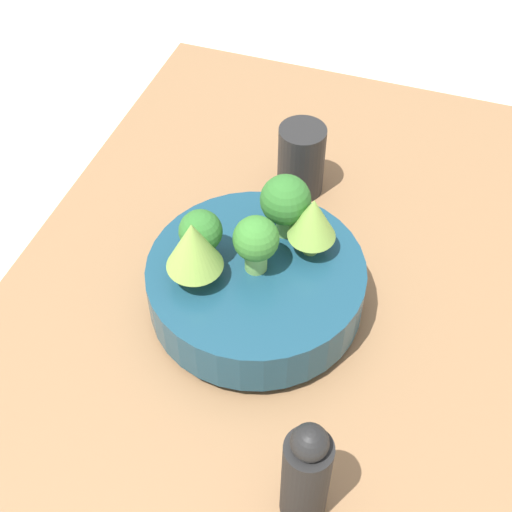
{
  "coord_description": "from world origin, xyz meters",
  "views": [
    {
      "loc": [
        0.54,
        0.14,
        0.73
      ],
      "look_at": [
        0.04,
        -0.03,
        0.12
      ],
      "focal_mm": 50.0,
      "sensor_mm": 36.0,
      "label": 1
    }
  ],
  "objects": [
    {
      "name": "broccoli_floret_left",
      "position": [
        -0.03,
        -0.02,
        0.16
      ],
      "size": [
        0.06,
        0.06,
        0.08
      ],
      "color": "#7AB256",
      "rests_on": "bowl"
    },
    {
      "name": "ground_plane",
      "position": [
        0.0,
        0.0,
        0.0
      ],
      "size": [
        6.0,
        6.0,
        0.0
      ],
      "primitive_type": "plane",
      "color": "beige"
    },
    {
      "name": "table",
      "position": [
        0.0,
        0.0,
        0.02
      ],
      "size": [
        0.97,
        0.7,
        0.03
      ],
      "color": "olive",
      "rests_on": "ground_plane"
    },
    {
      "name": "romanesco_piece_near",
      "position": [
        0.07,
        -0.09,
        0.16
      ],
      "size": [
        0.06,
        0.06,
        0.09
      ],
      "color": "#609347",
      "rests_on": "bowl"
    },
    {
      "name": "broccoli_floret_center",
      "position": [
        0.04,
        -0.03,
        0.15
      ],
      "size": [
        0.05,
        0.05,
        0.07
      ],
      "color": "#7AB256",
      "rests_on": "bowl"
    },
    {
      "name": "broccoli_floret_front",
      "position": [
        0.04,
        -0.09,
        0.15
      ],
      "size": [
        0.05,
        0.05,
        0.07
      ],
      "color": "#609347",
      "rests_on": "bowl"
    },
    {
      "name": "cup",
      "position": [
        -0.19,
        -0.04,
        0.08
      ],
      "size": [
        0.06,
        0.06,
        0.1
      ],
      "color": "black",
      "rests_on": "table"
    },
    {
      "name": "pepper_mill",
      "position": [
        0.26,
        0.09,
        0.1
      ],
      "size": [
        0.05,
        0.05,
        0.15
      ],
      "color": "black",
      "rests_on": "table"
    },
    {
      "name": "romanesco_piece_far",
      "position": [
        -0.01,
        0.02,
        0.16
      ],
      "size": [
        0.06,
        0.06,
        0.08
      ],
      "color": "#6BA34C",
      "rests_on": "bowl"
    },
    {
      "name": "bowl",
      "position": [
        0.04,
        -0.03,
        0.07
      ],
      "size": [
        0.26,
        0.26,
        0.07
      ],
      "color": "navy",
      "rests_on": "table"
    }
  ]
}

